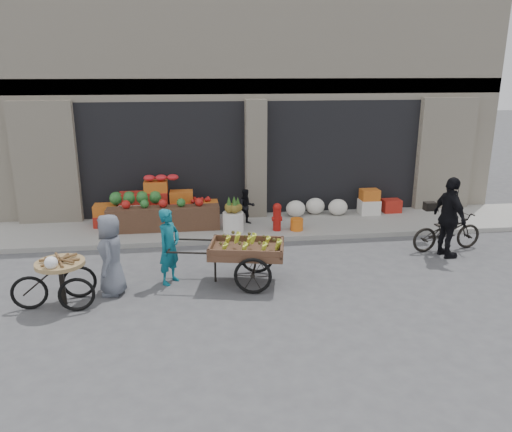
{
  "coord_description": "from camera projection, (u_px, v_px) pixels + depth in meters",
  "views": [
    {
      "loc": [
        -1.76,
        -8.27,
        4.03
      ],
      "look_at": [
        -0.44,
        1.59,
        1.1
      ],
      "focal_mm": 35.0,
      "sensor_mm": 36.0,
      "label": 1
    }
  ],
  "objects": [
    {
      "name": "right_bay_goods",
      "position": [
        350.0,
        204.0,
        13.91
      ],
      "size": [
        3.35,
        0.6,
        0.7
      ],
      "color": "silver",
      "rests_on": "sidewalk"
    },
    {
      "name": "tricycle_cart",
      "position": [
        61.0,
        276.0,
        8.7
      ],
      "size": [
        1.45,
        0.94,
        0.95
      ],
      "rotation": [
        0.0,
        0.0,
        0.12
      ],
      "color": "#9E7F51",
      "rests_on": "ground"
    },
    {
      "name": "building",
      "position": [
        243.0,
        91.0,
        15.91
      ],
      "size": [
        14.0,
        6.45,
        7.0
      ],
      "color": "beige",
      "rests_on": "ground"
    },
    {
      "name": "cyclist",
      "position": [
        450.0,
        218.0,
        10.93
      ],
      "size": [
        0.56,
        1.1,
        1.81
      ],
      "primitive_type": "imported",
      "rotation": [
        0.0,
        0.0,
        1.68
      ],
      "color": "black",
      "rests_on": "ground"
    },
    {
      "name": "ground",
      "position": [
        291.0,
        296.0,
        9.23
      ],
      "size": [
        80.0,
        80.0,
        0.0
      ],
      "primitive_type": "plane",
      "color": "#424244",
      "rests_on": "ground"
    },
    {
      "name": "seated_person",
      "position": [
        246.0,
        207.0,
        13.01
      ],
      "size": [
        0.51,
        0.43,
        0.93
      ],
      "primitive_type": "imported",
      "rotation": [
        0.0,
        0.0,
        0.17
      ],
      "color": "black",
      "rests_on": "sidewalk"
    },
    {
      "name": "vendor_woman",
      "position": [
        169.0,
        247.0,
        9.61
      ],
      "size": [
        0.61,
        0.65,
        1.5
      ],
      "primitive_type": "imported",
      "rotation": [
        0.0,
        0.0,
        0.96
      ],
      "color": "#0E5A6B",
      "rests_on": "ground"
    },
    {
      "name": "bicycle",
      "position": [
        447.0,
        231.0,
        11.47
      ],
      "size": [
        1.77,
        0.78,
        0.9
      ],
      "primitive_type": "imported",
      "rotation": [
        0.0,
        0.0,
        1.68
      ],
      "color": "black",
      "rests_on": "ground"
    },
    {
      "name": "fruit_display",
      "position": [
        164.0,
        205.0,
        12.89
      ],
      "size": [
        3.1,
        1.12,
        1.24
      ],
      "color": "#A92117",
      "rests_on": "sidewalk"
    },
    {
      "name": "sidewalk",
      "position": [
        260.0,
        226.0,
        13.11
      ],
      "size": [
        18.0,
        2.2,
        0.12
      ],
      "primitive_type": "cube",
      "color": "gray",
      "rests_on": "ground"
    },
    {
      "name": "fire_hydrant",
      "position": [
        277.0,
        216.0,
        12.5
      ],
      "size": [
        0.22,
        0.22,
        0.71
      ],
      "color": "#A5140F",
      "rests_on": "sidewalk"
    },
    {
      "name": "pineapple_bin",
      "position": [
        233.0,
        222.0,
        12.45
      ],
      "size": [
        0.52,
        0.52,
        0.5
      ],
      "primitive_type": "cylinder",
      "color": "silver",
      "rests_on": "sidewalk"
    },
    {
      "name": "vendor_grey",
      "position": [
        111.0,
        255.0,
        9.14
      ],
      "size": [
        0.5,
        0.76,
        1.54
      ],
      "primitive_type": "imported",
      "rotation": [
        0.0,
        0.0,
        -1.56
      ],
      "color": "slate",
      "rests_on": "ground"
    },
    {
      "name": "banana_cart",
      "position": [
        244.0,
        247.0,
        9.61
      ],
      "size": [
        2.55,
        1.43,
        1.01
      ],
      "rotation": [
        0.0,
        0.0,
        -0.21
      ],
      "color": "brown",
      "rests_on": "ground"
    },
    {
      "name": "orange_bucket",
      "position": [
        297.0,
        224.0,
        12.58
      ],
      "size": [
        0.32,
        0.32,
        0.3
      ],
      "primitive_type": "cylinder",
      "color": "orange",
      "rests_on": "sidewalk"
    }
  ]
}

